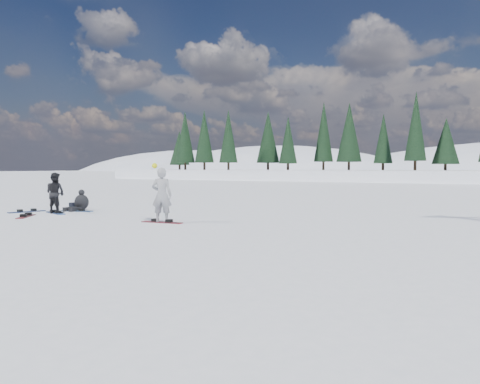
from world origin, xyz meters
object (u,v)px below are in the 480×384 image
snowboard_loose_a (27,212)px  gear_bag (74,206)px  snowboard_loose_c (76,211)px  snowboarder_woman (162,195)px  snowboard_loose_b (26,216)px  snowboarder_man (55,193)px  seated_rider (81,202)px

snowboard_loose_a → gear_bag: bearing=-3.9°
gear_bag → snowboard_loose_c: size_ratio=0.30×
gear_bag → snowboarder_woman: bearing=-18.3°
snowboard_loose_c → snowboard_loose_b: bearing=-104.2°
snowboard_loose_b → snowboard_loose_c: (-0.03, 2.46, 0.00)m
snowboarder_man → snowboard_loose_c: size_ratio=1.12×
gear_bag → snowboard_loose_b: size_ratio=0.30×
snowboard_loose_c → snowboarder_man: bearing=-107.8°
seated_rider → snowboard_loose_b: seated_rider is taller
snowboarder_woman → seated_rider: snowboarder_woman is taller
snowboarder_woman → gear_bag: size_ratio=4.52×
snowboard_loose_c → snowboard_loose_a: same height
seated_rider → snowboard_loose_a: size_ratio=0.75×
gear_bag → snowboard_loose_a: (-0.73, -1.88, -0.14)m
snowboard_loose_c → snowboard_loose_a: 2.00m
snowboarder_woman → snowboard_loose_b: snowboarder_woman is taller
snowboarder_woman → snowboard_loose_a: snowboarder_woman is taller
snowboarder_man → snowboard_loose_a: size_ratio=1.12×
gear_bag → snowboard_loose_b: 3.29m
snowboarder_man → seated_rider: (-0.14, 1.46, -0.48)m
snowboarder_woman → snowboard_loose_a: (-7.42, 0.33, -0.94)m
gear_bag → seated_rider: bearing=-20.3°
gear_bag → snowboard_loose_a: gear_bag is taller
snowboarder_man → snowboard_loose_c: (0.05, 1.02, -0.82)m
snowboarder_man → seated_rider: snowboarder_man is taller
gear_bag → snowboard_loose_c: 1.14m
snowboard_loose_a → seated_rider: bearing=-24.1°
snowboarder_man → snowboard_loose_a: snowboarder_man is taller
snowboarder_man → snowboard_loose_a: (-1.56, -0.16, -0.82)m
snowboarder_woman → gear_bag: (-6.70, 2.22, -0.80)m
snowboarder_woman → gear_bag: snowboarder_woman is taller
snowboarder_woman → snowboard_loose_c: 6.08m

